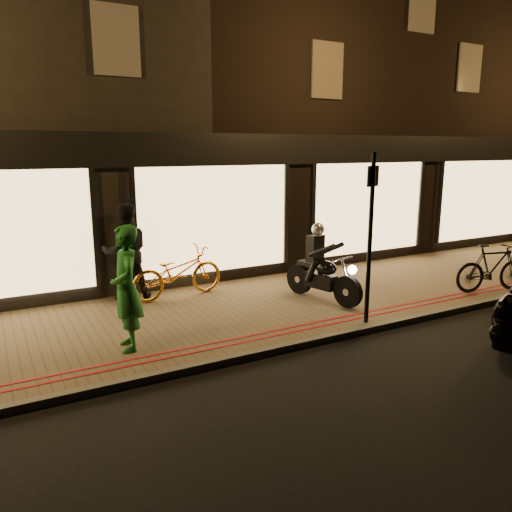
{
  "coord_description": "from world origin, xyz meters",
  "views": [
    {
      "loc": [
        -4.55,
        -6.28,
        3.19
      ],
      "look_at": [
        0.06,
        2.14,
        1.1
      ],
      "focal_mm": 35.0,
      "sensor_mm": 36.0,
      "label": 1
    }
  ],
  "objects": [
    {
      "name": "ground",
      "position": [
        0.0,
        0.0,
        0.0
      ],
      "size": [
        90.0,
        90.0,
        0.0
      ],
      "primitive_type": "plane",
      "color": "black",
      "rests_on": "ground"
    },
    {
      "name": "sidewalk",
      "position": [
        0.0,
        2.0,
        0.06
      ],
      "size": [
        50.0,
        4.0,
        0.12
      ],
      "primitive_type": "cube",
      "color": "brown",
      "rests_on": "ground"
    },
    {
      "name": "kerb_stone",
      "position": [
        0.0,
        0.05,
        0.06
      ],
      "size": [
        50.0,
        0.14,
        0.12
      ],
      "primitive_type": "cube",
      "color": "#59544C",
      "rests_on": "ground"
    },
    {
      "name": "red_kerb_lines",
      "position": [
        0.0,
        0.55,
        0.12
      ],
      "size": [
        50.0,
        0.26,
        0.01
      ],
      "color": "#980D0E",
      "rests_on": "sidewalk"
    },
    {
      "name": "building_row",
      "position": [
        -0.0,
        8.99,
        4.25
      ],
      "size": [
        48.0,
        10.11,
        8.5
      ],
      "color": "black",
      "rests_on": "ground"
    },
    {
      "name": "motorcycle",
      "position": [
        1.36,
        1.74,
        0.73
      ],
      "size": [
        0.7,
        1.92,
        1.59
      ],
      "rotation": [
        0.0,
        0.0,
        0.22
      ],
      "color": "black",
      "rests_on": "sidewalk"
    },
    {
      "name": "sign_post",
      "position": [
        1.29,
        0.25,
        1.8
      ],
      "size": [
        0.34,
        0.15,
        3.0
      ],
      "rotation": [
        0.0,
        0.0,
        0.35
      ],
      "color": "black",
      "rests_on": "sidewalk"
    },
    {
      "name": "bicycle_gold",
      "position": [
        -1.15,
        3.33,
        0.65
      ],
      "size": [
        2.09,
        0.94,
        1.06
      ],
      "primitive_type": "imported",
      "rotation": [
        0.0,
        0.0,
        1.69
      ],
      "color": "orange",
      "rests_on": "sidewalk"
    },
    {
      "name": "bicycle_dark",
      "position": [
        4.98,
        0.45,
        0.65
      ],
      "size": [
        1.83,
        0.94,
        1.06
      ],
      "primitive_type": "imported",
      "rotation": [
        0.0,
        0.0,
        1.3
      ],
      "color": "black",
      "rests_on": "sidewalk"
    },
    {
      "name": "person_green",
      "position": [
        -2.77,
        1.09,
        1.1
      ],
      "size": [
        0.53,
        0.75,
        1.95
      ],
      "primitive_type": "imported",
      "rotation": [
        0.0,
        0.0,
        -1.66
      ],
      "color": "#1C6C25",
      "rests_on": "sidewalk"
    },
    {
      "name": "person_dark",
      "position": [
        -2.11,
        3.69,
        1.11
      ],
      "size": [
        1.06,
        0.88,
        1.98
      ],
      "primitive_type": "imported",
      "rotation": [
        0.0,
        0.0,
        2.99
      ],
      "color": "black",
      "rests_on": "sidewalk"
    }
  ]
}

